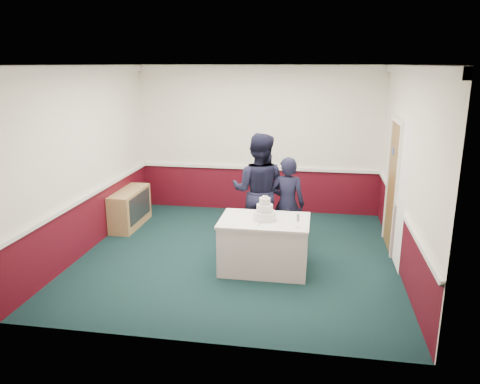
% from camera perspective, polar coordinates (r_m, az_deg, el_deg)
% --- Properties ---
extents(ground, '(5.00, 5.00, 0.00)m').
position_cam_1_polar(ground, '(7.68, -0.25, -7.73)').
color(ground, '#142D30').
rests_on(ground, ground).
extents(room_shell, '(5.00, 5.00, 3.00)m').
position_cam_1_polar(room_shell, '(7.72, 1.08, 7.59)').
color(room_shell, white).
rests_on(room_shell, ground).
extents(sideboard, '(0.41, 1.20, 0.70)m').
position_cam_1_polar(sideboard, '(9.17, -13.24, -1.93)').
color(sideboard, tan).
rests_on(sideboard, ground).
extents(cake_table, '(1.32, 0.92, 0.79)m').
position_cam_1_polar(cake_table, '(7.06, 2.97, -6.34)').
color(cake_table, white).
rests_on(cake_table, ground).
extents(wedding_cake, '(0.35, 0.35, 0.36)m').
position_cam_1_polar(wedding_cake, '(6.90, 3.02, -2.49)').
color(wedding_cake, white).
rests_on(wedding_cake, cake_table).
extents(cake_knife, '(0.09, 0.21, 0.00)m').
position_cam_1_polar(cake_knife, '(6.74, 2.56, -3.86)').
color(cake_knife, silver).
rests_on(cake_knife, cake_table).
extents(champagne_flute, '(0.05, 0.05, 0.21)m').
position_cam_1_polar(champagne_flute, '(6.59, 7.08, -3.20)').
color(champagne_flute, silver).
rests_on(champagne_flute, cake_table).
extents(person_man, '(1.02, 0.84, 1.94)m').
position_cam_1_polar(person_man, '(7.76, 2.31, 0.10)').
color(person_man, black).
rests_on(person_man, ground).
extents(person_woman, '(0.60, 0.42, 1.58)m').
position_cam_1_polar(person_woman, '(7.69, 5.77, -1.49)').
color(person_woman, black).
rests_on(person_woman, ground).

